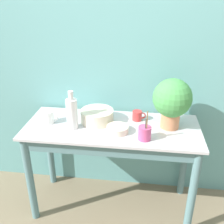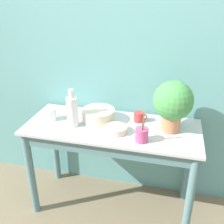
{
  "view_description": "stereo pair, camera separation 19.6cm",
  "coord_description": "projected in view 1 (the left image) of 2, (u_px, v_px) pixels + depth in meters",
  "views": [
    {
      "loc": [
        0.23,
        -1.48,
        1.76
      ],
      "look_at": [
        0.0,
        0.28,
        0.92
      ],
      "focal_mm": 42.0,
      "sensor_mm": 36.0,
      "label": 1
    },
    {
      "loc": [
        0.42,
        -1.45,
        1.76
      ],
      "look_at": [
        0.0,
        0.28,
        0.92
      ],
      "focal_mm": 42.0,
      "sensor_mm": 36.0,
      "label": 2
    }
  ],
  "objects": [
    {
      "name": "bowl_wash_large",
      "position": [
        97.0,
        116.0,
        2.06
      ],
      "size": [
        0.26,
        0.26,
        0.1
      ],
      "color": "beige",
      "rests_on": "counter_table"
    },
    {
      "name": "mug_red",
      "position": [
        137.0,
        116.0,
        2.09
      ],
      "size": [
        0.11,
        0.08,
        0.08
      ],
      "color": "#C63838",
      "rests_on": "counter_table"
    },
    {
      "name": "utensil_cup",
      "position": [
        145.0,
        133.0,
        1.82
      ],
      "size": [
        0.09,
        0.09,
        0.23
      ],
      "color": "#CC4C7F",
      "rests_on": "counter_table"
    },
    {
      "name": "mug_white",
      "position": [
        48.0,
        117.0,
        2.05
      ],
      "size": [
        0.13,
        0.09,
        0.1
      ],
      "color": "white",
      "rests_on": "counter_table"
    },
    {
      "name": "bowl_small_cream",
      "position": [
        118.0,
        129.0,
        1.93
      ],
      "size": [
        0.16,
        0.16,
        0.05
      ],
      "color": "beige",
      "rests_on": "counter_table"
    },
    {
      "name": "wall_back",
      "position": [
        117.0,
        63.0,
        2.14
      ],
      "size": [
        6.0,
        0.05,
        2.4
      ],
      "color": "#609E9E",
      "rests_on": "ground_plane"
    },
    {
      "name": "bottle_tall",
      "position": [
        72.0,
        113.0,
        1.94
      ],
      "size": [
        0.08,
        0.08,
        0.3
      ],
      "color": "white",
      "rests_on": "counter_table"
    },
    {
      "name": "counter_table",
      "position": [
        112.0,
        146.0,
        2.07
      ],
      "size": [
        1.35,
        0.55,
        0.8
      ],
      "color": "slate",
      "rests_on": "ground_plane"
    },
    {
      "name": "potted_plant",
      "position": [
        172.0,
        100.0,
        1.91
      ],
      "size": [
        0.29,
        0.29,
        0.38
      ],
      "color": "tan",
      "rests_on": "counter_table"
    }
  ]
}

